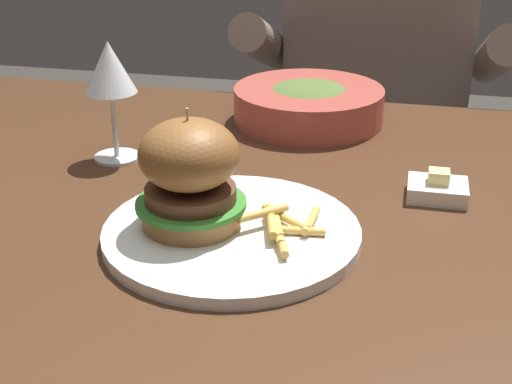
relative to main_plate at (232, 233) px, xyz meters
name	(u,v)px	position (x,y,z in m)	size (l,w,h in m)	color
dining_table	(327,266)	(0.09, 0.11, -0.09)	(1.39, 0.82, 0.74)	#472B19
main_plate	(232,233)	(0.00, 0.00, 0.00)	(0.28, 0.28, 0.01)	white
burger_sandwich	(190,174)	(-0.04, 0.00, 0.07)	(0.12, 0.12, 0.13)	#9E6B38
fries_pile	(282,224)	(0.05, 0.00, 0.02)	(0.09, 0.11, 0.02)	#EABC5B
wine_glass	(110,72)	(-0.21, 0.19, 0.11)	(0.07, 0.07, 0.16)	silver
butter_dish	(437,189)	(0.22, 0.15, 0.00)	(0.07, 0.06, 0.04)	white
soup_bowl	(308,104)	(0.02, 0.40, 0.02)	(0.23, 0.23, 0.06)	#B24C42
diner_person	(372,142)	(0.10, 0.80, -0.18)	(0.51, 0.36, 1.18)	#282833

